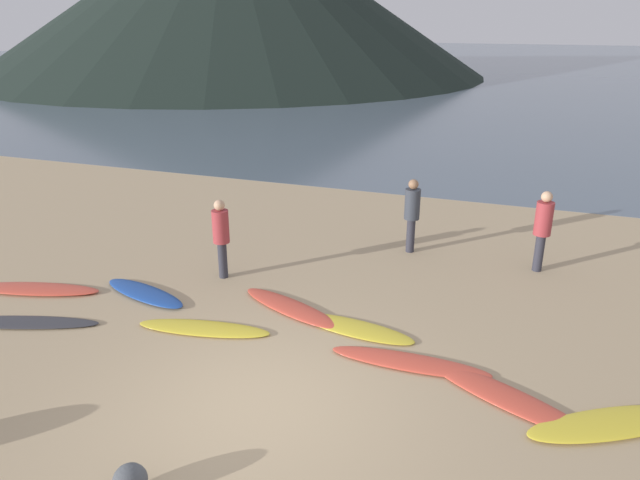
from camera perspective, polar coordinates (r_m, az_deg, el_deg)
The scene contains 14 objects.
ground_plane at distance 16.89m, azimuth 8.74°, elevation 3.56°, with size 120.00×120.00×0.20m, color tan.
ocean_water at distance 66.48m, azimuth 17.71°, elevation 15.81°, with size 140.00×100.00×0.01m, color slate.
surfboard_0 at distance 12.37m, azimuth -25.80°, elevation -4.28°, with size 2.47×0.55×0.10m, color #D84C38.
surfboard_1 at distance 11.23m, azimuth -27.00°, elevation -7.10°, with size 2.68×0.45×0.06m, color #333338.
surfboard_2 at distance 11.46m, azimuth -16.61°, elevation -4.93°, with size 2.00×0.54×0.10m, color #1E479E.
surfboard_3 at distance 10.03m, azimuth -11.18°, elevation -8.37°, with size 2.25×0.52×0.07m, color yellow.
surfboard_4 at distance 10.49m, azimuth -2.82°, elevation -6.54°, with size 2.25×0.53×0.08m, color #D84C38.
surfboard_5 at distance 9.86m, azimuth 3.48°, elevation -8.53°, with size 2.04×0.57×0.06m, color yellow.
surfboard_6 at distance 9.06m, azimuth 8.66°, elevation -11.60°, with size 2.40×0.50×0.08m, color #D84C38.
surfboard_7 at distance 8.63m, azimuth 17.53°, elevation -14.27°, with size 2.49×0.54×0.08m, color #D84C38.
surfboard_8 at distance 8.63m, azimuth 26.34°, elevation -15.62°, with size 2.33×0.60×0.09m, color yellow.
person_0 at distance 11.55m, azimuth -9.56°, elevation 0.72°, with size 0.32×0.32×1.60m.
person_1 at distance 12.81m, azimuth 8.90°, elevation 2.91°, with size 0.33×0.33×1.64m.
person_2 at distance 12.49m, azimuth 20.76°, elevation 1.39°, with size 0.34×0.34×1.68m.
Camera 1 is at (2.93, -5.88, 4.88)m, focal length 33.08 mm.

